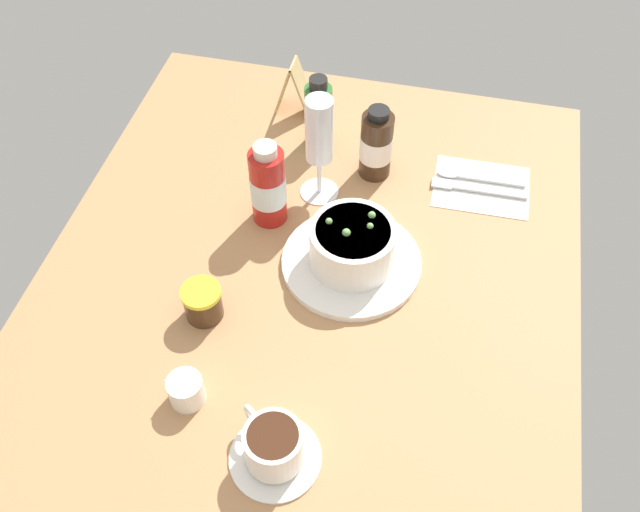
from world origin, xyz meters
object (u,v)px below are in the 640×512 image
Objects in this scene: sauce_bottle_brown at (376,145)px; menu_card at (294,87)px; sauce_bottle_red at (268,186)px; coffee_cup at (274,447)px; creamer_jug at (185,390)px; jam_jar at (203,302)px; porridge_bowl at (352,249)px; sauce_bottle_green at (318,115)px; wine_glass at (319,136)px; cutlery_setting at (479,185)px.

menu_card is (13.58, 18.10, -1.01)cm from sauce_bottle_brown.
sauce_bottle_brown is 22.65cm from menu_card.
menu_card is at bearing 5.97° from sauce_bottle_red.
coffee_cup is 2.04× the size of creamer_jug.
jam_jar is at bearing 178.47° from menu_card.
porridge_bowl is at bearing -31.58° from creamer_jug.
jam_jar is 42.28cm from sauce_bottle_green.
porridge_bowl is at bearing -5.60° from coffee_cup.
jam_jar is 0.43× the size of sauce_bottle_brown.
porridge_bowl is 21.90cm from sauce_bottle_brown.
sauce_bottle_green reaches higher than jam_jar.
coffee_cup is at bearing -173.78° from wine_glass.
wine_glass is at bearing -42.02° from sauce_bottle_red.
menu_card is at bearing 53.11° from sauce_bottle_brown.
jam_jar is (-36.50, 37.97, 2.67)cm from cutlery_setting.
porridge_bowl is 17.29cm from sauce_bottle_red.
sauce_bottle_green is at bearing -10.90° from jam_jar.
creamer_jug is 0.38× the size of sauce_bottle_red.
menu_card is (28.18, 2.94, -1.84)cm from sauce_bottle_red.
porridge_bowl is 39.84cm from menu_card.
creamer_jug is at bearing 176.74° from sauce_bottle_red.
porridge_bowl is 33.28cm from creamer_jug.
wine_glass is 1.83× the size of menu_card.
menu_card is at bearing 38.91° from sauce_bottle_green.
porridge_bowl is 3.72× the size of jam_jar.
sauce_bottle_green is at bearing 7.80° from coffee_cup.
sauce_bottle_red reaches higher than porridge_bowl.
cutlery_setting is 2.84× the size of jam_jar.
sauce_bottle_red is at bearing 16.35° from coffee_cup.
wine_glass is at bearing 30.48° from porridge_bowl.
porridge_bowl is 29.62cm from sauce_bottle_green.
creamer_jug is at bearing -170.89° from jam_jar.
sauce_bottle_green is (27.11, 11.69, 2.51)cm from porridge_bowl.
wine_glass reaches higher than coffee_cup.
wine_glass is 1.26× the size of sauce_bottle_red.
coffee_cup is 43.03cm from sauce_bottle_red.
sauce_bottle_brown is (55.71, -3.09, 3.08)cm from coffee_cup.
porridge_bowl is 1.55× the size of sauce_bottle_green.
porridge_bowl is 24.32cm from jam_jar.
cutlery_setting is at bearing -39.49° from porridge_bowl.
cutlery_setting is 1.40× the size of coffee_cup.
sauce_bottle_red reaches higher than coffee_cup.
menu_card is at bearing -1.53° from jam_jar.
sauce_bottle_green is at bearing -5.89° from creamer_jug.
sauce_bottle_green is at bearing -141.09° from menu_card.
porridge_bowl is 19.15cm from wine_glass.
sauce_bottle_green is 1.03× the size of sauce_bottle_brown.
cutlery_setting is at bearing -99.24° from sauce_bottle_green.
sauce_bottle_red reaches higher than sauce_bottle_green.
sauce_bottle_brown is at bearing 91.46° from cutlery_setting.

